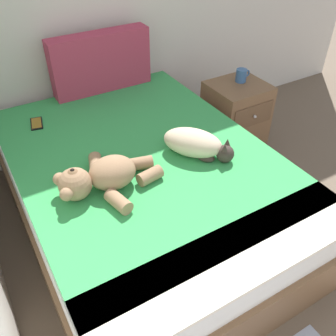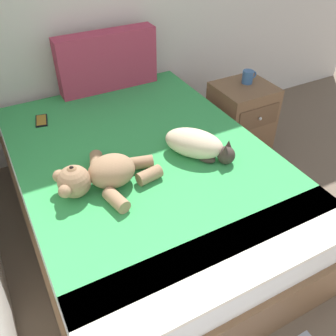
# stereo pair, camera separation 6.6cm
# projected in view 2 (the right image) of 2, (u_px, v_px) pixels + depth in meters

# --- Properties ---
(bed) EXTENTS (1.41, 1.97, 0.54)m
(bed) POSITION_uv_depth(u_px,v_px,m) (146.00, 191.00, 2.27)
(bed) COLOR brown
(bed) RESTS_ON ground_plane
(patterned_cushion) EXTENTS (0.72, 0.14, 0.41)m
(patterned_cushion) POSITION_uv_depth(u_px,v_px,m) (107.00, 61.00, 2.64)
(patterned_cushion) COLOR #A5334C
(patterned_cushion) RESTS_ON bed
(cat) EXTENTS (0.36, 0.43, 0.15)m
(cat) POSITION_uv_depth(u_px,v_px,m) (197.00, 144.00, 2.05)
(cat) COLOR #C6B293
(cat) RESTS_ON bed
(teddy_bear) EXTENTS (0.54, 0.48, 0.18)m
(teddy_bear) POSITION_uv_depth(u_px,v_px,m) (101.00, 175.00, 1.83)
(teddy_bear) COLOR #937051
(teddy_bear) RESTS_ON bed
(cell_phone) EXTENTS (0.10, 0.16, 0.01)m
(cell_phone) POSITION_uv_depth(u_px,v_px,m) (41.00, 121.00, 2.38)
(cell_phone) COLOR black
(cell_phone) RESTS_ON bed
(nightstand) EXTENTS (0.42, 0.41, 0.58)m
(nightstand) POSITION_uv_depth(u_px,v_px,m) (240.00, 121.00, 2.87)
(nightstand) COLOR brown
(nightstand) RESTS_ON ground_plane
(mug) EXTENTS (0.12, 0.08, 0.09)m
(mug) POSITION_uv_depth(u_px,v_px,m) (248.00, 77.00, 2.71)
(mug) COLOR #33598C
(mug) RESTS_ON nightstand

